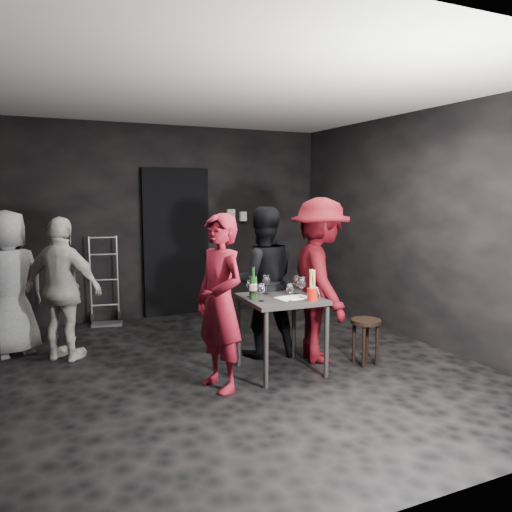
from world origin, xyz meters
name	(u,v)px	position (x,y,z in m)	size (l,w,h in m)	color
floor	(244,366)	(0.00, 0.00, 0.00)	(4.50, 5.00, 0.02)	black
ceiling	(243,93)	(0.00, 0.00, 2.70)	(4.50, 5.00, 0.02)	silver
wall_back	(175,221)	(0.00, 2.50, 1.35)	(4.50, 0.04, 2.70)	black
wall_front	(428,269)	(0.00, -2.50, 1.35)	(4.50, 0.04, 2.70)	black
wall_right	(419,228)	(2.25, 0.00, 1.35)	(0.04, 5.00, 2.70)	black
doorway	(176,242)	(0.00, 2.44, 1.05)	(0.95, 0.10, 2.10)	black
wallbox_upper	(231,213)	(0.85, 2.45, 1.45)	(0.12, 0.06, 0.12)	#B7B7B2
wallbox_lower	(243,216)	(1.05, 2.45, 1.40)	(0.10, 0.06, 0.14)	#B7B7B2
hand_truck	(106,308)	(-1.03, 2.32, 0.22)	(0.39, 0.34, 1.18)	#B2B2B7
tasting_table	(281,307)	(0.28, -0.29, 0.65)	(0.72, 0.72, 0.75)	black
stool	(366,330)	(1.17, -0.46, 0.36)	(0.31, 0.31, 0.47)	black
server_red	(220,298)	(-0.42, -0.44, 0.83)	(0.61, 0.40, 1.66)	maroon
woman_black	(262,276)	(0.34, 0.26, 0.86)	(0.84, 0.46, 1.73)	black
man_maroon	(320,269)	(0.80, -0.14, 0.97)	(1.26, 0.58, 1.95)	#3D050A
bystander_cream	(63,289)	(-1.62, 0.98, 0.76)	(0.89, 0.43, 1.53)	beige
bystander_grey	(8,280)	(-2.14, 1.39, 0.83)	(0.81, 0.44, 1.66)	gray
tasting_mat	(293,298)	(0.36, -0.38, 0.75)	(0.31, 0.21, 0.00)	white
wine_glass_a	(261,292)	(0.02, -0.38, 0.84)	(0.07, 0.07, 0.18)	white
wine_glass_b	(250,288)	(0.00, -0.16, 0.84)	(0.07, 0.07, 0.18)	white
wine_glass_c	(266,284)	(0.21, -0.09, 0.85)	(0.08, 0.08, 0.21)	white
wine_glass_d	(290,292)	(0.26, -0.49, 0.84)	(0.07, 0.07, 0.18)	white
wine_glass_e	(301,287)	(0.43, -0.42, 0.86)	(0.08, 0.08, 0.22)	white
wine_glass_f	(297,284)	(0.47, -0.24, 0.85)	(0.08, 0.08, 0.20)	white
wine_bottle	(253,287)	(-0.01, -0.27, 0.87)	(0.07, 0.07, 0.31)	black
breadstick_cup	(312,285)	(0.48, -0.53, 0.89)	(0.10, 0.10, 0.31)	#AA1008
reserved_card	(313,291)	(0.59, -0.37, 0.80)	(0.08, 0.13, 0.10)	white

